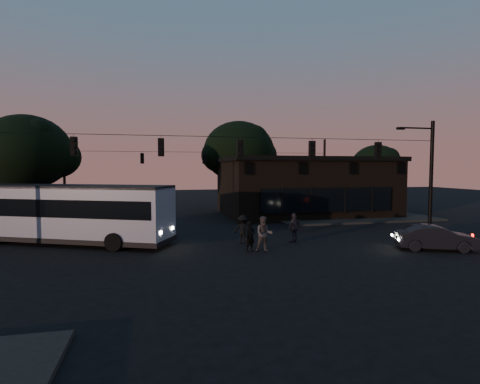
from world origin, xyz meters
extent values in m
plane|color=black|center=(0.00, 0.00, 0.00)|extent=(120.00, 120.00, 0.00)
cube|color=black|center=(12.00, 14.00, 0.07)|extent=(14.00, 10.00, 0.15)
cube|color=black|center=(-14.00, 14.00, 0.07)|extent=(14.00, 10.00, 0.15)
cube|color=black|center=(9.00, 16.00, 2.50)|extent=(15.00, 10.00, 5.00)
cube|color=black|center=(9.00, 16.00, 5.20)|extent=(15.40, 10.40, 0.40)
cube|color=black|center=(9.00, 10.88, 1.80)|extent=(11.50, 0.18, 2.00)
cylinder|color=black|center=(4.00, 22.00, 2.00)|extent=(0.44, 0.44, 4.00)
ellipsoid|color=black|center=(4.00, 22.00, 6.20)|extent=(7.60, 7.60, 6.46)
cylinder|color=black|center=(18.00, 18.00, 1.50)|extent=(0.44, 0.44, 3.00)
ellipsoid|color=black|center=(18.00, 18.00, 4.65)|extent=(5.20, 5.20, 4.42)
cylinder|color=black|center=(-14.00, 13.00, 1.80)|extent=(0.44, 0.44, 3.60)
ellipsoid|color=black|center=(-14.00, 13.00, 5.58)|extent=(6.40, 6.40, 5.44)
cylinder|color=black|center=(13.00, 4.00, 3.75)|extent=(0.24, 0.24, 7.50)
cylinder|color=black|center=(0.00, 4.00, 6.20)|extent=(26.00, 0.03, 0.03)
cube|color=black|center=(-9.00, 4.00, 5.55)|extent=(0.34, 0.30, 1.00)
cube|color=black|center=(-4.50, 4.00, 5.55)|extent=(0.34, 0.30, 1.00)
cube|color=black|center=(0.00, 4.00, 5.55)|extent=(0.34, 0.30, 1.00)
cube|color=black|center=(4.50, 4.00, 5.55)|extent=(0.34, 0.30, 1.00)
cube|color=black|center=(9.00, 4.00, 5.55)|extent=(0.34, 0.30, 1.00)
cylinder|color=black|center=(-13.00, 20.00, 3.75)|extent=(0.24, 0.24, 7.50)
cylinder|color=black|center=(13.00, 20.00, 3.75)|extent=(0.24, 0.24, 7.50)
cylinder|color=black|center=(0.00, 20.00, 6.00)|extent=(26.00, 0.03, 0.03)
cube|color=black|center=(-6.00, 20.00, 5.35)|extent=(0.34, 0.30, 1.00)
cube|color=black|center=(0.00, 20.00, 5.35)|extent=(0.34, 0.30, 1.00)
cube|color=black|center=(6.00, 20.00, 5.35)|extent=(0.34, 0.30, 1.00)
cube|color=gray|center=(-9.72, 5.99, 1.91)|extent=(12.05, 7.54, 2.84)
cube|color=black|center=(-9.72, 5.99, 2.19)|extent=(11.63, 7.37, 0.98)
cube|color=black|center=(-9.72, 5.99, 3.33)|extent=(12.05, 7.54, 0.16)
cube|color=black|center=(-9.72, 5.99, 0.38)|extent=(12.17, 7.63, 0.27)
cylinder|color=black|center=(-12.96, 9.00, 0.49)|extent=(1.01, 0.66, 0.98)
cylinder|color=black|center=(-7.03, 3.23, 0.49)|extent=(1.01, 0.66, 0.98)
cylinder|color=black|center=(-5.88, 5.71, 0.49)|extent=(1.01, 0.66, 0.98)
imported|color=black|center=(9.78, -0.32, 0.67)|extent=(4.30, 2.79, 1.34)
imported|color=black|center=(-0.03, 1.49, 0.80)|extent=(0.69, 0.59, 1.61)
imported|color=#413C3B|center=(0.71, 1.44, 0.93)|extent=(1.01, 0.84, 1.87)
imported|color=#27232B|center=(3.15, 3.35, 0.87)|extent=(1.10, 0.84, 1.74)
imported|color=black|center=(0.08, 3.65, 0.83)|extent=(1.22, 0.93, 1.67)
camera|label=1|loc=(-4.89, -17.30, 4.38)|focal=28.00mm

